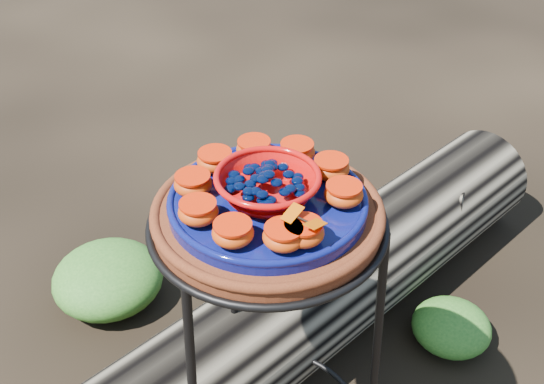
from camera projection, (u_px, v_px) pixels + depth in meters
name	position (u px, v px, depth m)	size (l,w,h in m)	color
plant_stand	(268.00, 362.00, 1.34)	(0.44, 0.44, 0.70)	black
terracotta_saucer	(268.00, 216.00, 1.12)	(0.38, 0.38, 0.03)	#4D1B0D
cobalt_plate	(268.00, 203.00, 1.11)	(0.32, 0.32, 0.02)	#070C3A
red_bowl	(268.00, 186.00, 1.09)	(0.16, 0.16, 0.04)	red
glass_gems	(267.00, 169.00, 1.07)	(0.13, 0.13, 0.02)	black
orange_half_0	(303.00, 232.00, 1.00)	(0.06, 0.06, 0.03)	#B72D05
orange_half_1	(344.00, 194.00, 1.08)	(0.06, 0.06, 0.03)	#B72D05
orange_half_2	(331.00, 168.00, 1.14)	(0.06, 0.06, 0.03)	#B72D05
orange_half_3	(297.00, 152.00, 1.18)	(0.06, 0.06, 0.03)	#B72D05
orange_half_4	(254.00, 149.00, 1.19)	(0.06, 0.06, 0.03)	#B72D05
orange_half_5	(215.00, 161.00, 1.16)	(0.06, 0.06, 0.03)	#B72D05
orange_half_6	(193.00, 184.00, 1.10)	(0.06, 0.06, 0.03)	#B72D05
orange_half_7	(198.00, 212.00, 1.04)	(0.06, 0.06, 0.03)	#B72D05
orange_half_8	(233.00, 233.00, 1.00)	(0.06, 0.06, 0.03)	#B72D05
orange_half_9	(284.00, 237.00, 0.99)	(0.06, 0.06, 0.03)	#B72D05
butterfly	(304.00, 220.00, 0.99)	(0.08, 0.05, 0.01)	#CD4F01
driftwood_log	(329.00, 287.00, 1.80)	(1.55, 0.41, 0.29)	black
foliage_right	(452.00, 326.00, 1.81)	(0.21, 0.21, 0.11)	#275F1C
foliage_back	(108.00, 277.00, 1.93)	(0.31, 0.31, 0.16)	#275F1C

